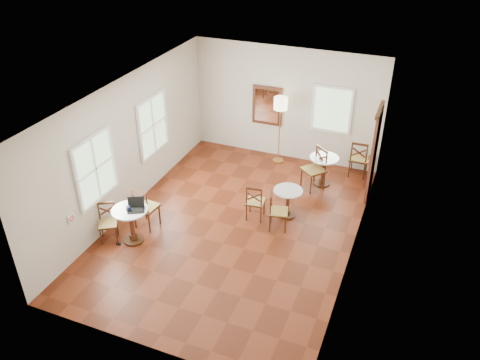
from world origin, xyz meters
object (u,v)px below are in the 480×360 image
(chair_mid_a, at_px, (255,202))
(water_glass, at_px, (134,201))
(power_adapter, at_px, (119,244))
(chair_back_b, at_px, (315,169))
(mouse, at_px, (139,206))
(floor_lamp, at_px, (280,108))
(cafe_table_back, at_px, (323,168))
(cafe_table_mid, at_px, (288,200))
(chair_near_b, at_px, (108,223))
(chair_near_a, at_px, (145,207))
(navy_mug, at_px, (128,209))
(cafe_table_near, at_px, (131,222))
(chair_mid_b, at_px, (277,211))
(laptop, at_px, (136,207))
(chair_back_a, at_px, (359,159))

(chair_mid_a, bearing_deg, water_glass, 28.75)
(power_adapter, bearing_deg, chair_back_b, 49.17)
(mouse, bearing_deg, chair_back_b, 50.61)
(floor_lamp, bearing_deg, cafe_table_back, -27.63)
(cafe_table_back, bearing_deg, chair_mid_a, -117.63)
(cafe_table_mid, relative_size, chair_near_b, 0.82)
(chair_mid_a, xyz_separation_m, mouse, (-1.94, -1.53, 0.37))
(chair_near_a, height_order, mouse, chair_near_a)
(chair_mid_a, distance_m, mouse, 2.50)
(cafe_table_mid, bearing_deg, floor_lamp, 112.34)
(chair_near_b, relative_size, navy_mug, 6.31)
(cafe_table_near, xyz_separation_m, power_adapter, (-0.22, -0.24, -0.46))
(chair_near_b, xyz_separation_m, chair_mid_b, (3.11, 1.65, 0.02))
(cafe_table_mid, xyz_separation_m, power_adapter, (-2.91, -2.28, -0.40))
(laptop, bearing_deg, cafe_table_back, 23.03)
(chair_near_b, bearing_deg, chair_back_b, 13.78)
(chair_near_a, xyz_separation_m, chair_mid_b, (2.62, 0.98, -0.06))
(chair_back_a, bearing_deg, floor_lamp, 0.59)
(chair_near_b, xyz_separation_m, chair_back_b, (3.43, 3.54, 0.11))
(chair_back_b, relative_size, mouse, 11.28)
(cafe_table_mid, bearing_deg, cafe_table_near, -142.79)
(chair_mid_a, bearing_deg, cafe_table_mid, -157.71)
(water_glass, bearing_deg, mouse, -22.49)
(chair_mid_a, height_order, floor_lamp, floor_lamp)
(cafe_table_mid, bearing_deg, navy_mug, -142.00)
(chair_near_b, distance_m, laptop, 0.77)
(chair_mid_b, height_order, floor_lamp, floor_lamp)
(chair_back_a, bearing_deg, laptop, 49.71)
(mouse, bearing_deg, power_adapter, -128.13)
(cafe_table_near, xyz_separation_m, mouse, (0.11, 0.17, 0.31))
(chair_near_a, bearing_deg, chair_mid_b, -154.04)
(laptop, relative_size, power_adapter, 4.86)
(chair_mid_a, distance_m, power_adapter, 3.01)
(floor_lamp, relative_size, mouse, 19.47)
(cafe_table_mid, height_order, mouse, mouse)
(chair_back_b, bearing_deg, chair_near_b, -94.37)
(chair_back_a, relative_size, water_glass, 9.18)
(navy_mug, bearing_deg, chair_back_a, 49.44)
(chair_mid_b, distance_m, floor_lamp, 3.20)
(chair_near_a, height_order, power_adapter, chair_near_a)
(cafe_table_mid, xyz_separation_m, navy_mug, (-2.68, -2.09, 0.41))
(chair_back_b, xyz_separation_m, navy_mug, (-2.92, -3.47, 0.31))
(cafe_table_mid, distance_m, water_glass, 3.30)
(cafe_table_near, xyz_separation_m, laptop, (0.12, 0.06, 0.35))
(cafe_table_near, xyz_separation_m, chair_mid_b, (2.62, 1.52, -0.05))
(chair_near_b, relative_size, laptop, 1.99)
(cafe_table_back, xyz_separation_m, mouse, (-2.98, -3.51, 0.34))
(cafe_table_mid, xyz_separation_m, water_glass, (-2.72, -1.82, 0.42))
(chair_back_b, distance_m, power_adapter, 4.85)
(laptop, bearing_deg, chair_mid_b, 2.78)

